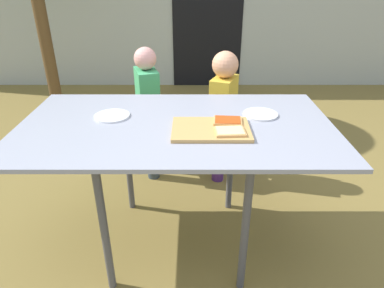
{
  "coord_description": "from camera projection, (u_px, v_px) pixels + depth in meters",
  "views": [
    {
      "loc": [
        0.08,
        -1.56,
        1.46
      ],
      "look_at": [
        0.09,
        0.0,
        0.65
      ],
      "focal_mm": 31.97,
      "sensor_mm": 36.0,
      "label": 1
    }
  ],
  "objects": [
    {
      "name": "ground_plane",
      "position": [
        178.0,
        240.0,
        2.05
      ],
      "size": [
        16.0,
        16.0,
        0.0
      ],
      "primitive_type": "plane",
      "color": "olive"
    },
    {
      "name": "house_door",
      "position": [
        207.0,
        8.0,
        4.31
      ],
      "size": [
        0.9,
        0.02,
        2.0
      ],
      "primitive_type": "cube",
      "color": "black",
      "rests_on": "ground"
    },
    {
      "name": "dining_table",
      "position": [
        175.0,
        135.0,
        1.73
      ],
      "size": [
        1.56,
        0.88,
        0.77
      ],
      "color": "#9496A6",
      "rests_on": "ground"
    },
    {
      "name": "cutting_board",
      "position": [
        210.0,
        129.0,
        1.62
      ],
      "size": [
        0.37,
        0.26,
        0.02
      ],
      "primitive_type": "cube",
      "color": "tan",
      "rests_on": "dining_table"
    },
    {
      "name": "pizza_slice_far_right",
      "position": [
        227.0,
        121.0,
        1.67
      ],
      "size": [
        0.14,
        0.12,
        0.01
      ],
      "color": "tan",
      "rests_on": "cutting_board"
    },
    {
      "name": "pizza_slice_near_right",
      "position": [
        229.0,
        131.0,
        1.56
      ],
      "size": [
        0.14,
        0.11,
        0.01
      ],
      "color": "tan",
      "rests_on": "cutting_board"
    },
    {
      "name": "plate_white_left",
      "position": [
        111.0,
        116.0,
        1.77
      ],
      "size": [
        0.18,
        0.18,
        0.01
      ],
      "primitive_type": "cylinder",
      "color": "white",
      "rests_on": "dining_table"
    },
    {
      "name": "plate_white_right",
      "position": [
        259.0,
        114.0,
        1.8
      ],
      "size": [
        0.18,
        0.18,
        0.01
      ],
      "primitive_type": "cylinder",
      "color": "silver",
      "rests_on": "dining_table"
    },
    {
      "name": "child_left",
      "position": [
        147.0,
        107.0,
        2.49
      ],
      "size": [
        0.2,
        0.27,
        0.99
      ],
      "color": "#37434B",
      "rests_on": "ground"
    },
    {
      "name": "child_right",
      "position": [
        222.0,
        108.0,
        2.45
      ],
      "size": [
        0.22,
        0.28,
        0.97
      ],
      "color": "#4B266B",
      "rests_on": "ground"
    }
  ]
}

